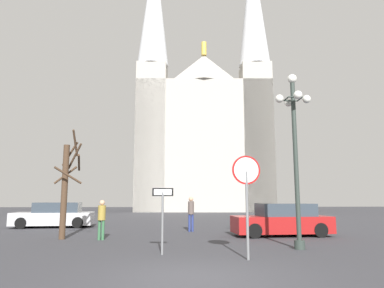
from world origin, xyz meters
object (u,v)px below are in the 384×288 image
object	(u,v)px
pedestrian_walking	(102,216)
bare_tree	(66,185)
parked_car_far_silver	(55,216)
cathedral	(203,130)
stop_sign	(247,185)
street_lamp	(295,141)
parked_car_near_red	(282,221)
one_way_arrow_sign	(163,211)
pedestrian_standing	(191,210)

from	to	relation	value
pedestrian_walking	bare_tree	bearing A→B (deg)	166.27
parked_car_far_silver	cathedral	bearing A→B (deg)	66.55
stop_sign	cathedral	bearing A→B (deg)	86.80
street_lamp	cathedral	bearing A→B (deg)	90.16
parked_car_near_red	pedestrian_walking	bearing A→B (deg)	-172.12
street_lamp	pedestrian_walking	bearing A→B (deg)	157.41
stop_sign	one_way_arrow_sign	xyz separation A→B (m)	(-2.46, 1.06, -0.78)
stop_sign	pedestrian_walking	world-z (taller)	stop_sign
parked_car_near_red	pedestrian_standing	bearing A→B (deg)	150.05
cathedral	parked_car_near_red	size ratio (longest dim) A/B	8.35
pedestrian_walking	cathedral	bearing A→B (deg)	77.52
cathedral	pedestrian_standing	bearing A→B (deg)	-96.41
one_way_arrow_sign	parked_car_near_red	world-z (taller)	one_way_arrow_sign
pedestrian_walking	one_way_arrow_sign	bearing A→B (deg)	-56.07
pedestrian_walking	pedestrian_standing	size ratio (longest dim) A/B	0.92
cathedral	parked_car_near_red	distance (m)	33.18
pedestrian_standing	one_way_arrow_sign	bearing A→B (deg)	-99.89
stop_sign	bare_tree	xyz separation A→B (m)	(-6.78, 5.40, 0.16)
cathedral	pedestrian_standing	size ratio (longest dim) A/B	21.07
street_lamp	parked_car_near_red	bearing A→B (deg)	80.00
parked_car_near_red	street_lamp	bearing A→B (deg)	-100.00
one_way_arrow_sign	bare_tree	xyz separation A→B (m)	(-4.32, 4.35, 0.94)
one_way_arrow_sign	pedestrian_standing	world-z (taller)	one_way_arrow_sign
parked_car_near_red	pedestrian_standing	distance (m)	4.76
one_way_arrow_sign	street_lamp	bearing A→B (deg)	10.85
parked_car_near_red	pedestrian_standing	world-z (taller)	pedestrian_standing
pedestrian_walking	pedestrian_standing	xyz separation A→B (m)	(3.94, 3.48, 0.10)
cathedral	pedestrian_walking	world-z (taller)	cathedral
stop_sign	parked_car_near_red	distance (m)	6.93
pedestrian_walking	pedestrian_standing	distance (m)	5.26
street_lamp	pedestrian_standing	size ratio (longest dim) A/B	3.47
street_lamp	parked_car_near_red	size ratio (longest dim) A/B	1.38
cathedral	bare_tree	size ratio (longest dim) A/B	8.07
parked_car_far_silver	pedestrian_walking	distance (m)	7.76
parked_car_near_red	pedestrian_walking	size ratio (longest dim) A/B	2.75
parked_car_near_red	parked_car_far_silver	size ratio (longest dim) A/B	0.96
stop_sign	parked_car_near_red	world-z (taller)	stop_sign
stop_sign	street_lamp	size ratio (longest dim) A/B	0.48
parked_car_far_silver	pedestrian_standing	xyz separation A→B (m)	(8.01, -3.12, 0.41)
bare_tree	street_lamp	bearing A→B (deg)	-21.01
one_way_arrow_sign	parked_car_far_silver	size ratio (longest dim) A/B	0.43
stop_sign	pedestrian_standing	size ratio (longest dim) A/B	1.66
one_way_arrow_sign	pedestrian_standing	bearing A→B (deg)	80.11
bare_tree	pedestrian_standing	distance (m)	6.51
parked_car_far_silver	parked_car_near_red	bearing A→B (deg)	-24.37
one_way_arrow_sign	bare_tree	distance (m)	6.20
parked_car_far_silver	pedestrian_standing	bearing A→B (deg)	-21.30
cathedral	pedestrian_walking	xyz separation A→B (m)	(-7.22, -32.61, -10.11)
stop_sign	pedestrian_walking	distance (m)	7.24
street_lamp	one_way_arrow_sign	bearing A→B (deg)	-169.15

